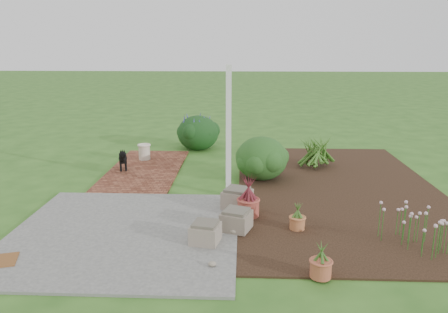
{
  "coord_description": "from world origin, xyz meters",
  "views": [
    {
      "loc": [
        0.57,
        -7.94,
        2.86
      ],
      "look_at": [
        0.2,
        0.4,
        0.7
      ],
      "focal_mm": 35.0,
      "sensor_mm": 36.0,
      "label": 1
    }
  ],
  "objects_px": {
    "cream_ceramic_urn": "(144,152)",
    "evergreen_shrub": "(262,157)",
    "black_dog": "(123,158)",
    "stone_trough_near": "(205,233)"
  },
  "relations": [
    {
      "from": "stone_trough_near",
      "to": "cream_ceramic_urn",
      "type": "distance_m",
      "value": 5.04
    },
    {
      "from": "stone_trough_near",
      "to": "black_dog",
      "type": "relative_size",
      "value": 0.73
    },
    {
      "from": "black_dog",
      "to": "stone_trough_near",
      "type": "bearing_deg",
      "value": -75.12
    },
    {
      "from": "stone_trough_near",
      "to": "evergreen_shrub",
      "type": "relative_size",
      "value": 0.36
    },
    {
      "from": "cream_ceramic_urn",
      "to": "evergreen_shrub",
      "type": "relative_size",
      "value": 0.34
    },
    {
      "from": "cream_ceramic_urn",
      "to": "black_dog",
      "type": "bearing_deg",
      "value": -105.23
    },
    {
      "from": "black_dog",
      "to": "cream_ceramic_urn",
      "type": "distance_m",
      "value": 1.03
    },
    {
      "from": "cream_ceramic_urn",
      "to": "evergreen_shrub",
      "type": "xyz_separation_m",
      "value": [
        2.87,
        -1.43,
        0.27
      ]
    },
    {
      "from": "black_dog",
      "to": "evergreen_shrub",
      "type": "xyz_separation_m",
      "value": [
        3.14,
        -0.44,
        0.17
      ]
    },
    {
      "from": "stone_trough_near",
      "to": "black_dog",
      "type": "height_order",
      "value": "black_dog"
    }
  ]
}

